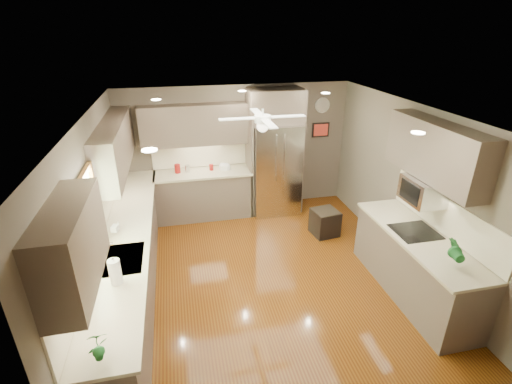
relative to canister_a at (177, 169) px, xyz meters
name	(u,v)px	position (x,y,z in m)	size (l,w,h in m)	color
floor	(266,276)	(1.19, -2.25, -1.02)	(5.00, 5.00, 0.00)	#441E09
ceiling	(268,113)	(1.19, -2.25, 1.48)	(5.00, 5.00, 0.00)	white
wall_back	(237,149)	(1.19, 0.25, 0.23)	(4.50, 4.50, 0.00)	brown
wall_front	(343,338)	(1.19, -4.75, 0.23)	(4.50, 4.50, 0.00)	brown
wall_left	(96,220)	(-1.06, -2.25, 0.23)	(5.00, 5.00, 0.00)	brown
wall_right	(411,189)	(3.44, -2.25, 0.23)	(5.00, 5.00, 0.00)	brown
canister_a	(177,169)	(0.00, 0.00, 0.00)	(0.11, 0.11, 0.18)	maroon
canister_b	(187,169)	(0.19, 0.00, -0.01)	(0.09, 0.09, 0.14)	silver
canister_d	(211,167)	(0.64, 0.00, -0.02)	(0.08, 0.08, 0.12)	maroon
soap_bottle	(115,227)	(-0.88, -2.10, 0.01)	(0.08, 0.08, 0.18)	white
potted_plant_left	(95,345)	(-0.78, -4.25, 0.08)	(0.17, 0.11, 0.32)	#1C6327
potted_plant_right	(456,251)	(3.09, -3.70, 0.10)	(0.20, 0.16, 0.36)	#1C6327
bowl	(225,169)	(0.90, -0.05, -0.05)	(0.23, 0.23, 0.06)	beige
left_run	(130,260)	(-0.77, -2.10, -0.54)	(0.65, 4.70, 1.45)	brown
back_run	(204,193)	(0.46, -0.05, -0.54)	(1.85, 0.65, 1.45)	brown
uppers	(206,148)	(0.45, -1.54, 0.85)	(4.50, 4.70, 0.95)	brown
window	(87,217)	(-1.03, -2.75, 0.53)	(0.05, 1.12, 0.92)	#BFF2B2
sink	(122,261)	(-0.74, -2.75, -0.11)	(0.50, 0.70, 0.32)	silver
refrigerator	(275,155)	(1.89, -0.09, 0.17)	(1.06, 0.75, 2.45)	silver
right_run	(415,264)	(3.12, -3.05, -0.54)	(0.70, 2.20, 1.45)	brown
microwave	(423,191)	(3.21, -2.80, 0.46)	(0.43, 0.55, 0.34)	silver
ceiling_fan	(263,121)	(1.19, -1.95, 1.31)	(1.18, 1.18, 0.32)	white
recessed_lights	(258,108)	(1.15, -1.85, 1.47)	(2.84, 3.14, 0.01)	white
wall_clock	(322,105)	(2.94, 0.23, 1.03)	(0.30, 0.03, 0.30)	white
framed_print	(321,130)	(2.94, 0.23, 0.53)	(0.36, 0.03, 0.30)	black
stool	(325,222)	(2.54, -1.25, -0.78)	(0.49, 0.49, 0.50)	black
paper_towel	(115,272)	(-0.74, -3.22, 0.06)	(0.13, 0.13, 0.33)	white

